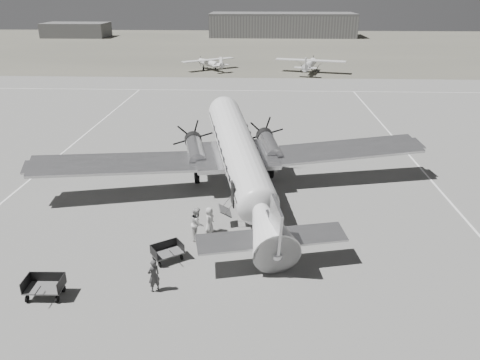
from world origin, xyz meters
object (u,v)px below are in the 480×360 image
Objects in this scene: light_plane_left at (210,64)px; ramp_agent at (197,223)px; light_plane_right at (310,66)px; baggage_cart_far at (45,287)px; shed_secondary at (76,30)px; dc3_airliner at (241,162)px; passenger at (209,220)px; ground_crew at (154,276)px; baggage_cart_near at (167,252)px; hangar_main at (282,25)px.

light_plane_left reaches higher than ramp_agent.
light_plane_right is 6.06× the size of ramp_agent.
ramp_agent is at bearing 40.17° from baggage_cart_far.
light_plane_left is at bearing -51.91° from shed_secondary.
dc3_airliner reaches higher than baggage_cart_far.
ground_crew is at bearing 176.17° from passenger.
light_plane_left reaches higher than baggage_cart_near.
shed_secondary is 127.41m from ramp_agent.
light_plane_left reaches higher than baggage_cart_far.
baggage_cart_near is at bearing -132.98° from ground_crew.
hangar_main reaches higher than baggage_cart_far.
light_plane_left is (-14.85, -62.62, -2.27)m from hangar_main.
light_plane_left is 64.42m from ground_crew.
baggage_cart_near is (4.29, -61.61, -0.56)m from light_plane_left.
shed_secondary is 11.36× the size of passenger.
passenger reaches higher than baggage_cart_far.
light_plane_right is at bearing -142.30° from ground_crew.
dc3_airliner reaches higher than baggage_cart_near.
light_plane_left is 5.07× the size of ramp_agent.
shed_secondary reaches higher than baggage_cart_near.
ground_crew is (-3.65, -10.61, -1.85)m from dc3_airliner.
dc3_airliner is at bearing -3.98° from passenger.
baggage_cart_near is at bearing -94.86° from hangar_main.
hangar_main reaches higher than shed_secondary.
hangar_main is 2.33× the size of shed_secondary.
light_plane_left is at bearing 85.14° from dc3_airliner.
baggage_cart_far is 9.55m from passenger.
light_plane_right is at bearing 66.63° from dc3_airliner.
dc3_airliner is 5.40m from passenger.
light_plane_left is at bearing -103.34° from hangar_main.
ground_crew reaches higher than baggage_cart_far.
shed_secondary is 129.08m from baggage_cart_near.
ground_crew is at bearing -122.13° from dc3_airliner.
shed_secondary reaches higher than ground_crew.
ramp_agent is at bearing -87.21° from light_plane_right.
light_plane_left is at bearing 87.35° from baggage_cart_far.
hangar_main is at bearing 10.99° from passenger.
dc3_airliner is (-7.02, -116.29, -0.62)m from hangar_main.
ramp_agent reaches higher than ground_crew.
dc3_airliner is at bearing 30.84° from baggage_cart_near.
baggage_cart_far is (-8.60, -11.32, -2.17)m from dc3_airliner.
ground_crew is 1.05× the size of passenger.
shed_secondary reaches higher than light_plane_right.
baggage_cart_near is 0.99× the size of ground_crew.
baggage_cart_near is at bearing -87.96° from light_plane_right.
hangar_main is at bearing 40.08° from light_plane_left.
dc3_airliner is 52.25m from light_plane_right.
passenger is at bearing -122.21° from dc3_airliner.
light_plane_right is 7.14× the size of ground_crew.
light_plane_right reaches higher than ramp_agent.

